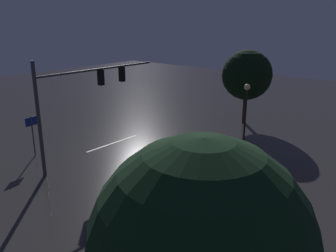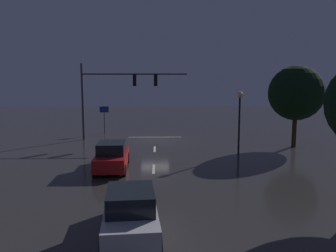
{
  "view_description": "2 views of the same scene",
  "coord_description": "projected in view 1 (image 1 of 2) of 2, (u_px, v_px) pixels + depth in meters",
  "views": [
    {
      "loc": [
        16.6,
        17.73,
        9.1
      ],
      "look_at": [
        -0.19,
        3.63,
        2.37
      ],
      "focal_mm": 37.49,
      "sensor_mm": 36.0,
      "label": 1
    },
    {
      "loc": [
        -0.3,
        30.18,
        5.41
      ],
      "look_at": [
        -1.07,
        3.32,
        1.75
      ],
      "focal_mm": 36.14,
      "sensor_mm": 36.0,
      "label": 2
    }
  ],
  "objects": [
    {
      "name": "lane_dash_far",
      "position": [
        170.0,
        162.0,
        23.26
      ],
      "size": [
        0.16,
        2.2,
        0.01
      ],
      "primitive_type": "cube",
      "rotation": [
        0.0,
        0.0,
        1.57
      ],
      "color": "beige",
      "rests_on": "ground_plane"
    },
    {
      "name": "street_lamp_left_kerb",
      "position": [
        246.0,
        102.0,
        25.55
      ],
      "size": [
        0.44,
        0.44,
        4.61
      ],
      "color": "black",
      "rests_on": "ground_plane"
    },
    {
      "name": "route_sign",
      "position": [
        32.0,
        127.0,
        23.76
      ],
      "size": [
        0.9,
        0.14,
        2.82
      ],
      "color": "#383A3D",
      "rests_on": "ground_plane"
    },
    {
      "name": "tree_left_near",
      "position": [
        247.0,
        75.0,
        30.74
      ],
      "size": [
        4.4,
        4.4,
        6.58
      ],
      "color": "#382314",
      "rests_on": "ground_plane"
    },
    {
      "name": "traffic_signal_assembly",
      "position": [
        81.0,
        91.0,
        22.12
      ],
      "size": [
        9.52,
        0.47,
        6.89
      ],
      "color": "#383A3D",
      "rests_on": "ground_plane"
    },
    {
      "name": "stop_bar",
      "position": [
        113.0,
        143.0,
        26.75
      ],
      "size": [
        5.0,
        0.16,
        0.01
      ],
      "primitive_type": "cube",
      "color": "beige",
      "rests_on": "ground_plane"
    },
    {
      "name": "car_approaching",
      "position": [
        230.0,
        192.0,
        17.52
      ],
      "size": [
        2.0,
        4.41,
        1.7
      ],
      "color": "maroon",
      "rests_on": "ground_plane"
    },
    {
      "name": "tree_right_near",
      "position": [
        200.0,
        246.0,
        7.47
      ],
      "size": [
        4.87,
        4.87,
        6.91
      ],
      "color": "#382314",
      "rests_on": "ground_plane"
    },
    {
      "name": "ground_plane",
      "position": [
        129.0,
        148.0,
        25.72
      ],
      "size": [
        80.0,
        80.0,
        0.0
      ],
      "primitive_type": "plane",
      "color": "#2D2B2B"
    },
    {
      "name": "lane_dash_mid",
      "position": [
        253.0,
        189.0,
        19.57
      ],
      "size": [
        0.16,
        2.2,
        0.01
      ],
      "primitive_type": "cube",
      "rotation": [
        0.0,
        0.0,
        1.57
      ],
      "color": "beige",
      "rests_on": "ground_plane"
    }
  ]
}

